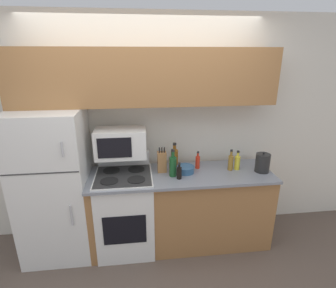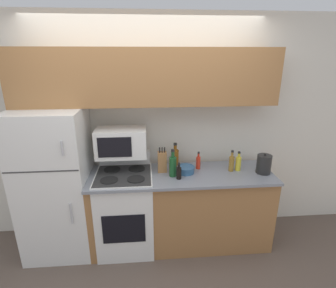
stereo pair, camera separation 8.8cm
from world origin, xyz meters
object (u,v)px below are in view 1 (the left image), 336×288
knife_block (162,162)px  bottle_whiskey (174,157)px  bowl (186,169)px  bottle_soy_sauce (179,172)px  refrigerator (55,185)px  bottle_wine_green (173,166)px  bottle_vinegar (231,162)px  kettle (263,163)px  bottle_cooking_spray (237,162)px  stove (126,210)px  microwave (121,143)px  bottle_hot_sauce (198,162)px

knife_block → bottle_whiskey: knife_block is taller
bowl → bottle_soy_sauce: 0.17m
refrigerator → bottle_wine_green: (1.24, -0.09, 0.20)m
knife_block → bottle_whiskey: 0.21m
bottle_vinegar → bottle_whiskey: 0.63m
knife_block → kettle: bearing=-6.7°
bottle_wine_green → kettle: size_ratio=1.31×
bowl → bottle_cooking_spray: (0.59, 0.02, 0.05)m
stove → bottle_whiskey: size_ratio=3.81×
bowl → bottle_wine_green: 0.18m
microwave → bottle_hot_sauce: bearing=-1.0°
bottle_wine_green → kettle: bottle_wine_green is taller
bowl → kettle: bearing=-4.8°
refrigerator → bottle_whiskey: (1.30, 0.17, 0.19)m
stove → bottle_hot_sauce: size_ratio=5.33×
knife_block → bottle_vinegar: (0.76, -0.05, -0.02)m
bottle_whiskey → bottle_cooking_spray: bearing=-14.1°
refrigerator → bottle_vinegar: bearing=-0.4°
microwave → refrigerator: bearing=-172.7°
bowl → bottle_whiskey: size_ratio=0.69×
stove → bottle_soy_sauce: bottle_soy_sauce is taller
microwave → bottle_vinegar: microwave is taller
refrigerator → bottle_hot_sauce: size_ratio=8.07×
knife_block → bottle_vinegar: size_ratio=1.19×
refrigerator → bottle_wine_green: bearing=-4.1°
microwave → bottle_soy_sauce: microwave is taller
knife_block → bottle_soy_sauce: size_ratio=1.59×
bottle_hot_sauce → knife_block: bearing=-174.1°
bottle_cooking_spray → kettle: size_ratio=0.96×
bowl → bottle_wine_green: (-0.15, -0.07, 0.08)m
microwave → bottle_cooking_spray: 1.31m
microwave → knife_block: 0.49m
bottle_hot_sauce → kettle: kettle is taller
bowl → bottle_vinegar: (0.51, 0.01, 0.05)m
microwave → bowl: microwave is taller
refrigerator → kettle: (2.23, -0.10, 0.19)m
refrigerator → knife_block: (1.14, 0.03, 0.20)m
bottle_vinegar → bottle_whiskey: bottle_whiskey is taller
stove → kettle: size_ratio=4.66×
stove → bottle_soy_sauce: size_ratio=5.92×
stove → kettle: kettle is taller
bottle_hot_sauce → stove: bearing=-172.1°
bottle_wine_green → refrigerator: bearing=175.9°
bottle_whiskey → kettle: bearing=-15.5°
knife_block → bottle_hot_sauce: size_ratio=1.43×
microwave → bottle_soy_sauce: size_ratio=2.97×
bottle_wine_green → bottle_soy_sauce: size_ratio=1.67×
stove → bottle_soy_sauce: (0.58, -0.12, 0.49)m
bottle_soy_sauce → bottle_vinegar: bearing=13.7°
knife_block → bowl: (0.25, -0.06, -0.08)m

